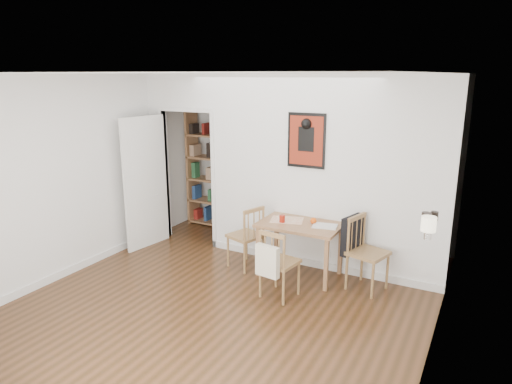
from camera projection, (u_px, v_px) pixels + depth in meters
The scene contains 15 objects.
ground at pixel (229, 299), 5.42m from camera, with size 5.20×5.20×0.00m, color #4F2F19.
room_shell at pixel (285, 172), 6.20m from camera, with size 5.20×5.20×5.20m.
dining_table at pixel (300, 230), 5.92m from camera, with size 1.05×0.67×0.72m.
chair_left at pixel (245, 236), 6.22m from camera, with size 0.56×0.56×0.89m.
chair_right at pixel (367, 252), 5.57m from camera, with size 0.62×0.57×0.93m.
chair_front at pixel (279, 263), 5.38m from camera, with size 0.49×0.54×0.85m.
bookshelf at pixel (212, 169), 7.88m from camera, with size 0.86×0.34×2.03m.
fireplace at pixel (428, 280), 4.50m from camera, with size 0.45×1.25×1.16m.
red_glass at pixel (282, 219), 5.93m from camera, with size 0.08×0.08×0.10m, color maroon.
orange_fruit at pixel (313, 221), 5.88m from camera, with size 0.08×0.08×0.08m, color #DA4E0B.
placemat at pixel (287, 220), 6.04m from camera, with size 0.42×0.32×0.00m, color beige.
notebook at pixel (325, 226), 5.78m from camera, with size 0.30×0.22×0.02m, color silver.
mantel_lamp at pixel (429, 225), 4.04m from camera, with size 0.13×0.13×0.21m.
ceramic_jar_a at pixel (426, 218), 4.49m from camera, with size 0.09×0.09×0.11m, color black.
ceramic_jar_b at pixel (434, 216), 4.59m from camera, with size 0.07×0.07×0.09m, color black.
Camera 1 is at (2.60, -4.20, 2.59)m, focal length 32.00 mm.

